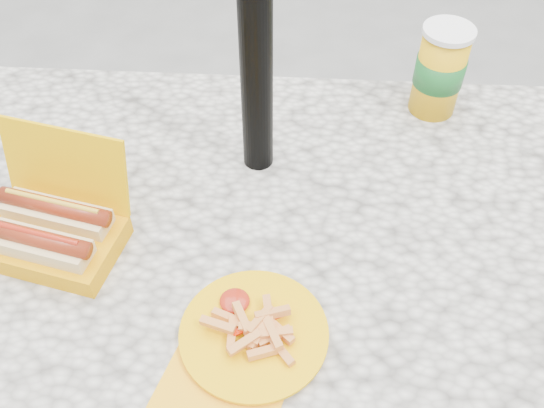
{
  "coord_description": "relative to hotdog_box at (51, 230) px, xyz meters",
  "views": [
    {
      "loc": [
        0.07,
        -0.59,
        1.47
      ],
      "look_at": [
        0.03,
        0.02,
        0.8
      ],
      "focal_mm": 40.0,
      "sensor_mm": 36.0,
      "label": 1
    }
  ],
  "objects": [
    {
      "name": "picnic_table",
      "position": [
        0.29,
        0.04,
        -0.14
      ],
      "size": [
        1.2,
        0.8,
        0.75
      ],
      "color": "beige",
      "rests_on": "ground"
    },
    {
      "name": "hotdog_box",
      "position": [
        0.0,
        0.0,
        0.0
      ],
      "size": [
        0.23,
        0.2,
        0.16
      ],
      "rotation": [
        0.0,
        0.0,
        -0.22
      ],
      "color": "#EBAC00",
      "rests_on": "picnic_table"
    },
    {
      "name": "fries_plate",
      "position": [
        0.31,
        -0.14,
        -0.03
      ],
      "size": [
        0.23,
        0.28,
        0.04
      ],
      "rotation": [
        0.0,
        0.0,
        -0.12
      ],
      "color": "#F3A715",
      "rests_on": "picnic_table"
    },
    {
      "name": "soda_cup",
      "position": [
        0.6,
        0.36,
        0.05
      ],
      "size": [
        0.09,
        0.09,
        0.17
      ],
      "rotation": [
        0.0,
        0.0,
        -0.17
      ],
      "color": "#EBAB0D",
      "rests_on": "picnic_table"
    }
  ]
}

